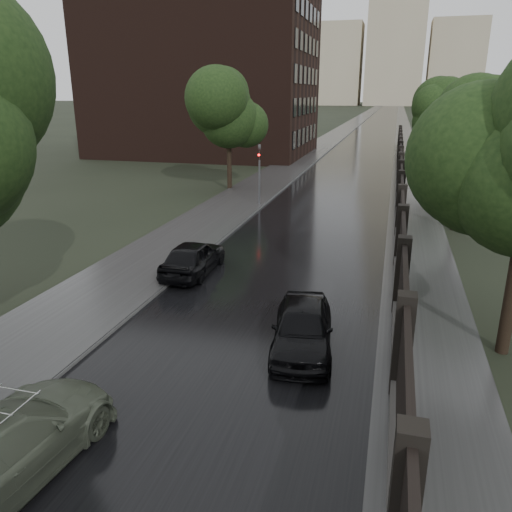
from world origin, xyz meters
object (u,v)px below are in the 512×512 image
(traffic_light, at_px, (259,170))
(car_right_near, at_px, (302,327))
(tree_right_b, at_px, (465,137))
(hatchback_left, at_px, (193,257))
(tree_left_far, at_px, (229,119))
(tree_right_c, at_px, (439,120))

(traffic_light, xyz_separation_m, car_right_near, (6.19, -18.39, -1.68))
(tree_right_b, bearing_deg, hatchback_left, -137.38)
(tree_right_b, height_order, hatchback_left, tree_right_b)
(tree_right_b, xyz_separation_m, car_right_near, (-5.61, -15.39, -4.23))
(car_right_near, bearing_deg, tree_left_far, 105.29)
(tree_left_far, relative_size, car_right_near, 1.75)
(tree_right_c, xyz_separation_m, hatchback_left, (-11.10, -28.21, -4.24))
(tree_left_far, bearing_deg, tree_right_c, 32.83)
(tree_left_far, distance_m, hatchback_left, 19.28)
(hatchback_left, bearing_deg, tree_right_b, -137.92)
(tree_right_c, distance_m, traffic_light, 19.26)
(tree_right_b, distance_m, tree_right_c, 18.00)
(tree_right_b, distance_m, traffic_light, 12.44)
(tree_right_c, relative_size, hatchback_left, 1.69)
(hatchback_left, bearing_deg, tree_left_far, -76.96)
(tree_right_c, bearing_deg, tree_right_b, -90.00)
(hatchback_left, bearing_deg, traffic_light, -87.51)
(tree_right_c, xyz_separation_m, car_right_near, (-5.61, -33.39, -4.23))
(car_right_near, bearing_deg, tree_right_b, 62.35)
(tree_left_far, relative_size, tree_right_c, 1.05)
(tree_right_c, relative_size, traffic_light, 1.75)
(tree_left_far, bearing_deg, car_right_near, -67.09)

